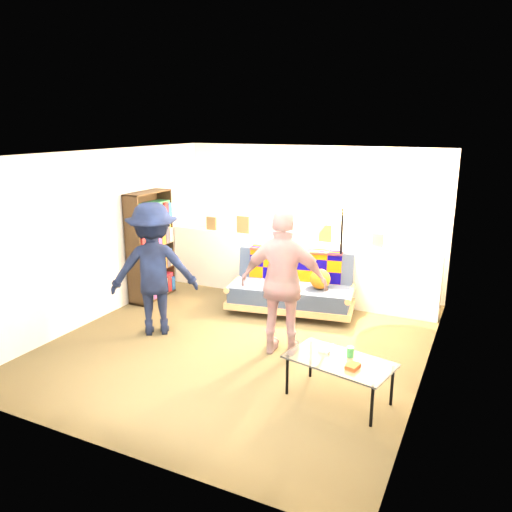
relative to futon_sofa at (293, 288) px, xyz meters
The scene contains 10 objects.
ground 1.35m from the futon_sofa, 98.40° to the right, with size 5.00×5.00×0.00m, color brown.
room_shell 1.54m from the futon_sofa, 103.15° to the right, with size 4.60×5.05×2.45m.
half_wall_ledge 0.57m from the futon_sofa, 109.95° to the left, with size 4.45×0.15×1.00m, color silver.
ledge_decor 1.04m from the futon_sofa, 129.69° to the left, with size 2.97×0.02×0.45m.
futon_sofa is the anchor object (origin of this frame).
bookshelf 2.35m from the futon_sofa, 169.36° to the right, with size 0.29×0.86×1.73m.
coffee_table 2.51m from the futon_sofa, 57.50° to the right, with size 1.15×0.79×0.55m.
floor_lamp 1.07m from the futon_sofa, 28.38° to the left, with size 0.32×0.30×1.62m.
person_left 2.12m from the futon_sofa, 132.24° to the right, with size 1.14×0.66×1.77m, color black.
person_right 1.52m from the futon_sofa, 73.16° to the right, with size 1.05×0.44×1.80m, color pink.
Camera 1 is at (2.76, -5.33, 2.76)m, focal length 35.00 mm.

